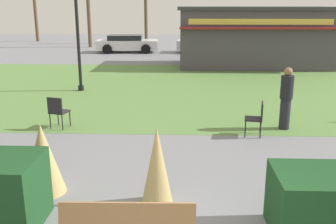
% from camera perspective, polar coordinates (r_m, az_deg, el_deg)
% --- Properties ---
extents(lawn_patch, '(36.00, 12.00, 0.01)m').
position_cam_1_polar(lawn_patch, '(16.03, 1.90, 3.61)').
color(lawn_patch, '#5B8442').
rests_on(lawn_patch, ground_plane).
extents(ornamental_grass_behind_left, '(0.75, 0.75, 1.30)m').
position_cam_1_polar(ornamental_grass_behind_left, '(7.35, -17.74, -6.48)').
color(ornamental_grass_behind_left, tan).
rests_on(ornamental_grass_behind_left, ground_plane).
extents(ornamental_grass_behind_right, '(0.54, 0.54, 1.38)m').
position_cam_1_polar(ornamental_grass_behind_right, '(6.61, -1.60, -7.87)').
color(ornamental_grass_behind_right, tan).
rests_on(ornamental_grass_behind_right, ground_plane).
extents(lamppost_far, '(0.36, 0.36, 3.82)m').
position_cam_1_polar(lamppost_far, '(15.49, -13.04, 11.85)').
color(lamppost_far, black).
rests_on(lamppost_far, ground_plane).
extents(food_kiosk, '(8.11, 4.24, 3.14)m').
position_cam_1_polar(food_kiosk, '(21.97, 12.26, 10.67)').
color(food_kiosk, '#47424C').
rests_on(food_kiosk, ground_plane).
extents(cafe_chair_east, '(0.54, 0.54, 0.89)m').
position_cam_1_polar(cafe_chair_east, '(11.02, -15.78, 0.30)').
color(cafe_chair_east, black).
rests_on(cafe_chair_east, ground_plane).
extents(cafe_chair_center, '(0.51, 0.51, 0.89)m').
position_cam_1_polar(cafe_chair_center, '(10.27, 12.84, -0.59)').
color(cafe_chair_center, black).
rests_on(cafe_chair_center, ground_plane).
extents(person_strolling, '(0.34, 0.34, 1.69)m').
position_cam_1_polar(person_strolling, '(10.96, 16.81, 1.95)').
color(person_strolling, '#23232D').
rests_on(person_strolling, ground_plane).
extents(parked_car_west_slot, '(4.30, 2.24, 1.20)m').
position_cam_1_polar(parked_car_west_slot, '(27.86, -5.99, 9.95)').
color(parked_car_west_slot, silver).
rests_on(parked_car_west_slot, ground_plane).
extents(parked_car_center_slot, '(4.26, 2.18, 1.20)m').
position_cam_1_polar(parked_car_center_slot, '(27.63, 5.70, 9.92)').
color(parked_car_center_slot, '#B7BABF').
rests_on(parked_car_center_slot, ground_plane).
extents(parked_car_east_slot, '(4.30, 2.24, 1.20)m').
position_cam_1_polar(parked_car_east_slot, '(28.44, 16.49, 9.52)').
color(parked_car_east_slot, navy).
rests_on(parked_car_east_slot, ground_plane).
extents(tree_left_bg, '(0.91, 0.96, 6.14)m').
position_cam_1_polar(tree_left_bg, '(31.62, -11.47, 14.13)').
color(tree_left_bg, brown).
rests_on(tree_left_bg, ground_plane).
extents(tree_right_bg, '(0.91, 0.96, 7.20)m').
position_cam_1_polar(tree_right_bg, '(33.94, -3.25, 15.37)').
color(tree_right_bg, brown).
rests_on(tree_right_bg, ground_plane).
extents(tree_center_bg, '(0.91, 0.96, 7.03)m').
position_cam_1_polar(tree_center_bg, '(37.73, -18.80, 14.49)').
color(tree_center_bg, brown).
rests_on(tree_center_bg, ground_plane).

